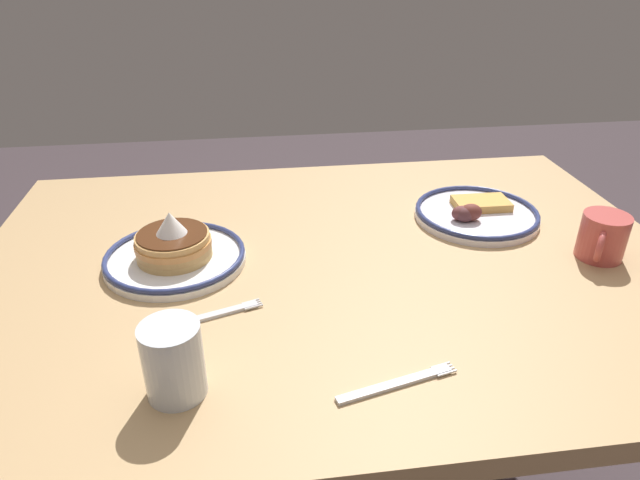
{
  "coord_description": "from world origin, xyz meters",
  "views": [
    {
      "loc": [
        0.15,
        0.93,
        1.28
      ],
      "look_at": [
        0.02,
        -0.03,
        0.76
      ],
      "focal_mm": 31.53,
      "sensor_mm": 36.0,
      "label": 1
    }
  ],
  "objects_px": {
    "fork_near": "(211,316)",
    "coffee_mug": "(603,236)",
    "fork_far": "(398,383)",
    "plate_near_main": "(476,213)",
    "drinking_glass": "(174,364)",
    "plate_center_pancakes": "(174,251)"
  },
  "relations": [
    {
      "from": "fork_near",
      "to": "plate_near_main",
      "type": "bearing_deg",
      "value": -152.9
    },
    {
      "from": "plate_center_pancakes",
      "to": "coffee_mug",
      "type": "distance_m",
      "value": 0.82
    },
    {
      "from": "plate_near_main",
      "to": "drinking_glass",
      "type": "distance_m",
      "value": 0.76
    },
    {
      "from": "plate_near_main",
      "to": "coffee_mug",
      "type": "relative_size",
      "value": 2.52
    },
    {
      "from": "plate_near_main",
      "to": "plate_center_pancakes",
      "type": "xyz_separation_m",
      "value": [
        0.64,
        0.11,
        0.01
      ]
    },
    {
      "from": "plate_center_pancakes",
      "to": "fork_far",
      "type": "relative_size",
      "value": 1.47
    },
    {
      "from": "plate_center_pancakes",
      "to": "drinking_glass",
      "type": "distance_m",
      "value": 0.36
    },
    {
      "from": "drinking_glass",
      "to": "fork_near",
      "type": "relative_size",
      "value": 0.63
    },
    {
      "from": "drinking_glass",
      "to": "fork_near",
      "type": "xyz_separation_m",
      "value": [
        -0.04,
        -0.17,
        -0.05
      ]
    },
    {
      "from": "drinking_glass",
      "to": "fork_near",
      "type": "distance_m",
      "value": 0.18
    },
    {
      "from": "drinking_glass",
      "to": "fork_far",
      "type": "xyz_separation_m",
      "value": [
        -0.3,
        0.03,
        -0.05
      ]
    },
    {
      "from": "coffee_mug",
      "to": "fork_near",
      "type": "height_order",
      "value": "coffee_mug"
    },
    {
      "from": "fork_far",
      "to": "fork_near",
      "type": "bearing_deg",
      "value": -36.51
    },
    {
      "from": "plate_near_main",
      "to": "fork_far",
      "type": "distance_m",
      "value": 0.58
    },
    {
      "from": "plate_near_main",
      "to": "drinking_glass",
      "type": "relative_size",
      "value": 2.44
    },
    {
      "from": "plate_center_pancakes",
      "to": "coffee_mug",
      "type": "bearing_deg",
      "value": 173.82
    },
    {
      "from": "drinking_glass",
      "to": "fork_near",
      "type": "height_order",
      "value": "drinking_glass"
    },
    {
      "from": "drinking_glass",
      "to": "plate_near_main",
      "type": "bearing_deg",
      "value": -142.97
    },
    {
      "from": "fork_near",
      "to": "fork_far",
      "type": "distance_m",
      "value": 0.33
    },
    {
      "from": "coffee_mug",
      "to": "fork_far",
      "type": "bearing_deg",
      "value": 31.56
    },
    {
      "from": "plate_near_main",
      "to": "plate_center_pancakes",
      "type": "distance_m",
      "value": 0.65
    },
    {
      "from": "fork_near",
      "to": "coffee_mug",
      "type": "bearing_deg",
      "value": -172.53
    }
  ]
}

